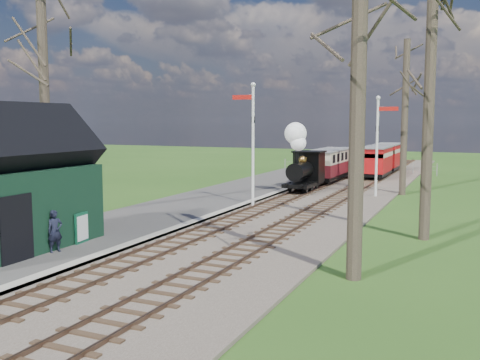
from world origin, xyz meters
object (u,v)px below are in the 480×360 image
at_px(semaphore_near, 252,135).
at_px(red_carriage_a, 376,161).
at_px(locomotive, 303,162).
at_px(coach, 329,163).
at_px(semaphore_far, 378,139).
at_px(person, 55,231).
at_px(sign_board, 82,228).
at_px(station_shed, 4,186).
at_px(red_carriage_b, 388,157).
at_px(bench, 66,233).

xyz_separation_m(semaphore_near, red_carriage_a, (3.37, 15.75, -2.26)).
distance_m(locomotive, coach, 6.08).
bearing_deg(locomotive, semaphore_far, -2.00).
xyz_separation_m(semaphore_far, person, (-7.01, -17.61, -2.48)).
relative_size(semaphore_near, person, 4.62).
bearing_deg(sign_board, semaphore_far, 66.34).
bearing_deg(semaphore_far, coach, 125.16).
height_order(coach, sign_board, coach).
xyz_separation_m(locomotive, sign_board, (-2.73, -16.40, -1.17)).
height_order(station_shed, red_carriage_a, station_shed).
height_order(station_shed, sign_board, station_shed).
xyz_separation_m(red_carriage_b, bench, (-5.80, -31.77, -0.81)).
distance_m(station_shed, bench, 2.52).
distance_m(station_shed, semaphore_near, 12.58).
bearing_deg(person, station_shed, 125.25).
relative_size(red_carriage_a, red_carriage_b, 1.00).
distance_m(locomotive, red_carriage_a, 9.96).
height_order(station_shed, bench, station_shed).
height_order(locomotive, sign_board, locomotive).
distance_m(station_shed, person, 2.20).
relative_size(station_shed, semaphore_far, 1.10).
bearing_deg(sign_board, person, -85.48).
bearing_deg(red_carriage_b, sign_board, -99.63).
bearing_deg(sign_board, semaphore_near, 79.09).
relative_size(semaphore_far, sign_board, 5.49).
distance_m(locomotive, bench, 17.03).
xyz_separation_m(red_carriage_a, bench, (-5.80, -26.27, -0.81)).
xyz_separation_m(station_shed, bench, (1.10, 1.48, -1.72)).
bearing_deg(red_carriage_a, bench, -102.45).
relative_size(station_shed, bench, 4.80).
distance_m(red_carriage_a, person, 27.86).
height_order(semaphore_far, locomotive, semaphore_far).
height_order(coach, person, coach).
bearing_deg(person, sign_board, 26.60).
distance_m(semaphore_far, bench, 18.38).
height_order(locomotive, coach, locomotive).
relative_size(semaphore_far, coach, 0.88).
bearing_deg(bench, sign_board, 30.81).
distance_m(station_shed, sign_board, 2.81).
relative_size(semaphore_near, coach, 0.96).
bearing_deg(person, red_carriage_a, 11.24).
bearing_deg(semaphore_near, sign_board, -100.91).
height_order(semaphore_near, locomotive, semaphore_near).
bearing_deg(locomotive, person, -98.40).
bearing_deg(sign_board, coach, 83.03).
bearing_deg(coach, person, -96.31).
bearing_deg(bench, person, -62.85).
distance_m(semaphore_near, red_carriage_a, 16.26).
distance_m(semaphore_near, bench, 11.22).
xyz_separation_m(station_shed, red_carriage_a, (6.90, 27.75, -0.90)).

